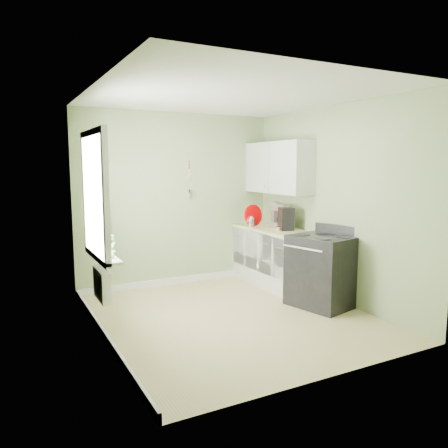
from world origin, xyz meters
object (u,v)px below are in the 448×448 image
stand_mixer (279,216)px  kettle (251,222)px  stove (322,270)px  coffee_maker (286,219)px

stand_mixer → kettle: 0.45m
kettle → stove: bearing=-81.1°
stove → kettle: 1.57m
kettle → coffee_maker: coffee_maker is taller
stand_mixer → kettle: bearing=143.1°
stove → coffee_maker: bearing=86.9°
stove → stand_mixer: stand_mixer is taller
kettle → coffee_maker: (0.28, -0.56, 0.08)m
stove → stand_mixer: size_ratio=2.61×
stand_mixer → kettle: (-0.36, 0.27, -0.09)m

